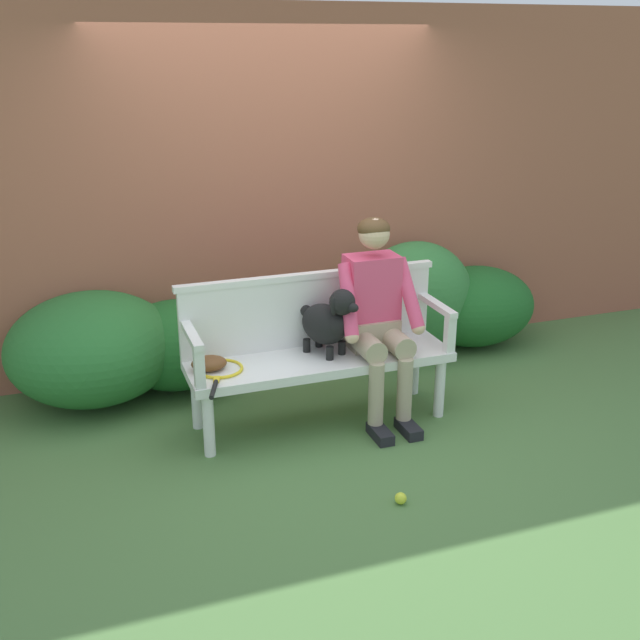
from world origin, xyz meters
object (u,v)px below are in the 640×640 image
(tennis_racket, at_px, (220,371))
(dog_on_bench, at_px, (329,321))
(tennis_ball, at_px, (401,498))
(garden_bench, at_px, (320,365))
(person_seated, at_px, (376,311))
(baseball_glove, at_px, (209,363))

(tennis_racket, bearing_deg, dog_on_bench, 3.16)
(tennis_racket, bearing_deg, tennis_ball, -53.50)
(dog_on_bench, xyz_separation_m, tennis_racket, (-0.73, -0.04, -0.22))
(garden_bench, xyz_separation_m, person_seated, (0.38, -0.01, 0.33))
(person_seated, xyz_separation_m, baseball_glove, (-1.10, 0.04, -0.22))
(tennis_racket, xyz_separation_m, tennis_ball, (0.76, -1.03, -0.45))
(baseball_glove, relative_size, tennis_ball, 3.33)
(person_seated, height_order, tennis_racket, person_seated)
(garden_bench, relative_size, tennis_racket, 2.97)
(tennis_racket, bearing_deg, person_seated, 0.87)
(garden_bench, bearing_deg, tennis_ball, -84.97)
(dog_on_bench, bearing_deg, baseball_glove, 179.08)
(garden_bench, distance_m, person_seated, 0.51)
(garden_bench, height_order, tennis_racket, tennis_racket)
(dog_on_bench, distance_m, tennis_racket, 0.77)
(baseball_glove, height_order, tennis_ball, baseball_glove)
(tennis_ball, bearing_deg, baseball_glove, 126.97)
(dog_on_bench, distance_m, tennis_ball, 1.26)
(garden_bench, height_order, baseball_glove, baseball_glove)
(dog_on_bench, bearing_deg, tennis_ball, -88.50)
(dog_on_bench, relative_size, tennis_ball, 7.06)
(tennis_racket, distance_m, tennis_ball, 1.35)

